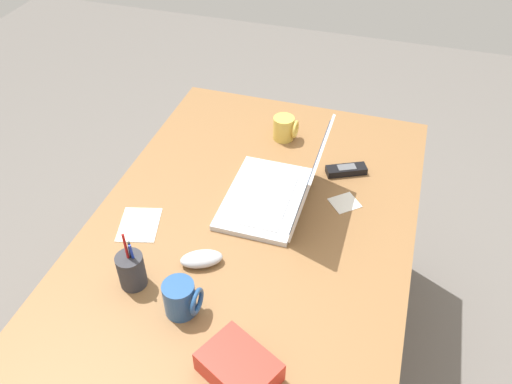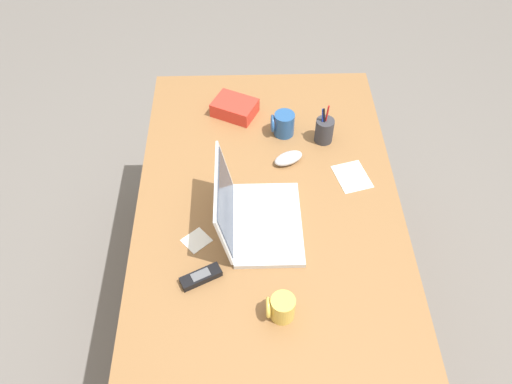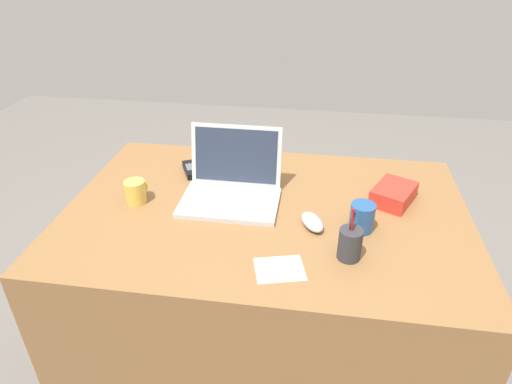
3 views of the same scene
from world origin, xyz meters
The scene contains 11 objects.
ground_plane centered at (0.00, 0.00, 0.00)m, with size 6.00×6.00×0.00m, color slate.
desk centered at (0.00, 0.00, 0.37)m, with size 1.41×0.94×0.74m, color olive.
laptop centered at (-0.13, 0.06, 0.78)m, with size 0.35×0.28×0.24m.
computer_mouse centered at (0.17, -0.08, 0.75)m, with size 0.06×0.12×0.04m, color silver.
coffee_mug_white centered at (-0.47, -0.02, 0.78)m, with size 0.07×0.09×0.09m.
coffee_mug_tall centered at (0.32, -0.07, 0.78)m, with size 0.08×0.09×0.10m.
cordless_phone centered at (-0.34, 0.23, 0.75)m, with size 0.10×0.14×0.03m.
pen_holder centered at (0.28, -0.23, 0.79)m, with size 0.07×0.07×0.18m.
snack_bag centered at (0.45, 0.12, 0.77)m, with size 0.12×0.17×0.06m, color red.
paper_note_near_laptop centered at (-0.19, 0.25, 0.74)m, with size 0.08×0.08×0.00m, color white.
paper_note_left centered at (0.08, -0.31, 0.74)m, with size 0.14×0.11×0.00m, color white.
Camera 2 is at (-1.20, 0.08, 2.16)m, focal length 36.48 mm.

